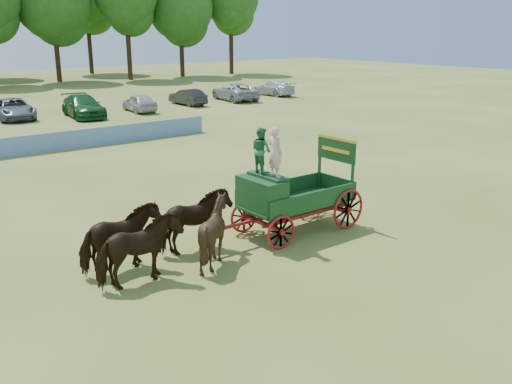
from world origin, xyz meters
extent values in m
plane|color=olive|center=(0.00, 0.00, 0.00)|extent=(160.00, 160.00, 0.00)
imported|color=black|center=(-1.73, -0.26, 0.96)|extent=(2.30, 1.10, 1.92)
imported|color=black|center=(-1.73, 0.84, 0.96)|extent=(2.32, 1.15, 1.92)
imported|color=black|center=(0.67, -0.26, 0.96)|extent=(1.81, 1.62, 1.93)
imported|color=black|center=(0.67, 0.84, 0.96)|extent=(2.28, 1.06, 1.92)
cube|color=maroon|center=(2.87, 0.29, 0.60)|extent=(0.12, 2.00, 0.12)
cube|color=maroon|center=(5.87, 0.29, 0.60)|extent=(0.12, 2.00, 0.12)
cube|color=maroon|center=(4.37, -0.26, 0.72)|extent=(3.80, 0.10, 0.12)
cube|color=maroon|center=(4.37, 0.84, 0.72)|extent=(3.80, 0.10, 0.12)
cube|color=maroon|center=(1.97, 0.29, 0.75)|extent=(2.80, 0.09, 0.09)
cube|color=#174623|center=(4.37, 0.29, 1.00)|extent=(3.80, 1.80, 0.10)
cube|color=#174623|center=(4.37, -0.59, 1.30)|extent=(3.80, 0.06, 0.55)
cube|color=#174623|center=(4.37, 1.17, 1.30)|extent=(3.80, 0.06, 0.55)
cube|color=#174623|center=(6.25, 0.29, 1.30)|extent=(0.06, 1.80, 0.55)
cube|color=#174623|center=(2.87, 0.29, 1.55)|extent=(0.85, 1.70, 1.05)
cube|color=#174623|center=(3.12, 0.29, 2.12)|extent=(0.55, 1.50, 0.08)
cube|color=#174623|center=(2.49, 0.29, 1.35)|extent=(0.10, 1.60, 0.65)
cube|color=#174623|center=(2.67, 0.29, 1.05)|extent=(0.55, 1.60, 0.06)
cube|color=#174623|center=(6.17, -0.51, 1.95)|extent=(0.08, 0.08, 1.80)
cube|color=#174623|center=(6.17, 1.09, 1.95)|extent=(0.08, 0.08, 1.80)
cube|color=#174623|center=(6.17, 0.29, 2.55)|extent=(0.07, 1.75, 0.75)
cube|color=gold|center=(6.17, 0.29, 2.95)|extent=(0.08, 1.80, 0.09)
cube|color=gold|center=(6.13, 0.29, 2.55)|extent=(0.02, 1.30, 0.12)
torus|color=maroon|center=(2.87, -0.66, 0.55)|extent=(1.09, 0.09, 1.09)
torus|color=maroon|center=(2.87, 1.24, 0.55)|extent=(1.09, 0.09, 1.09)
torus|color=maroon|center=(5.87, -0.66, 0.70)|extent=(1.39, 0.09, 1.39)
torus|color=maroon|center=(5.87, 1.24, 0.70)|extent=(1.39, 0.09, 1.39)
imported|color=beige|center=(3.12, -0.06, 2.94)|extent=(0.37, 0.57, 1.56)
imported|color=#286C3C|center=(3.12, 0.64, 2.89)|extent=(0.55, 0.71, 1.46)
imported|color=slate|center=(3.97, 31.17, 0.75)|extent=(3.05, 5.64, 1.50)
imported|color=#144C1E|center=(8.39, 28.84, 0.82)|extent=(2.92, 5.85, 1.63)
imported|color=#B2B2B7|center=(13.03, 28.80, 0.72)|extent=(2.08, 4.37, 1.44)
imported|color=#262628|center=(18.23, 29.90, 0.69)|extent=(1.56, 4.24, 1.39)
imported|color=#999EA5|center=(23.39, 30.03, 0.78)|extent=(3.33, 5.94, 1.57)
imported|color=silver|center=(28.71, 30.84, 0.72)|extent=(2.24, 5.03, 1.43)
cylinder|color=#382314|center=(16.99, 58.05, 2.60)|extent=(0.60, 0.60, 5.20)
sphere|color=#1B5115|center=(16.99, 58.05, 9.58)|extent=(9.05, 9.05, 9.05)
cylinder|color=#382314|center=(25.27, 55.44, 2.83)|extent=(0.60, 0.60, 5.67)
cylinder|color=#382314|center=(33.03, 55.42, 2.42)|extent=(0.60, 0.60, 4.85)
sphere|color=#1B5115|center=(33.03, 55.42, 8.93)|extent=(8.59, 8.59, 8.59)
cylinder|color=#382314|center=(40.83, 54.81, 2.82)|extent=(0.60, 0.60, 5.65)
cylinder|color=#382314|center=(25.08, 67.50, 3.00)|extent=(0.60, 0.60, 6.00)
camera|label=1|loc=(-7.91, -13.20, 6.68)|focal=40.00mm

